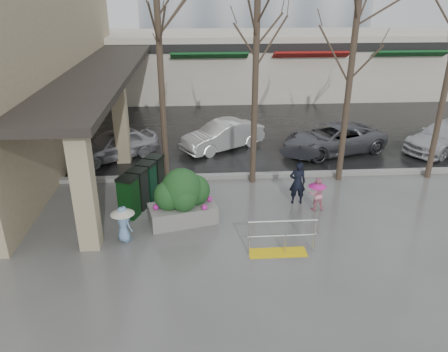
{
  "coord_description": "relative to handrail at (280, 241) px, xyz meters",
  "views": [
    {
      "loc": [
        -0.84,
        -11.27,
        6.8
      ],
      "look_at": [
        -0.03,
        1.23,
        1.3
      ],
      "focal_mm": 35.0,
      "sensor_mm": 36.0,
      "label": 1
    }
  ],
  "objects": [
    {
      "name": "child_pink",
      "position": [
        1.64,
        2.46,
        0.25
      ],
      "size": [
        0.59,
        0.59,
        1.12
      ],
      "rotation": [
        0.0,
        0.0,
        3.1
      ],
      "color": "pink",
      "rests_on": "ground"
    },
    {
      "name": "storefront_row",
      "position": [
        0.64,
        19.17,
        1.64
      ],
      "size": [
        34.0,
        6.74,
        4.0
      ],
      "color": "beige",
      "rests_on": "ground"
    },
    {
      "name": "pillar_front",
      "position": [
        -5.26,
        0.7,
        1.37
      ],
      "size": [
        0.55,
        0.55,
        3.5
      ],
      "primitive_type": "cube",
      "color": "tan",
      "rests_on": "ground"
    },
    {
      "name": "child_blue",
      "position": [
        -4.36,
        0.92,
        0.3
      ],
      "size": [
        0.69,
        0.69,
        1.1
      ],
      "rotation": [
        0.0,
        0.0,
        2.47
      ],
      "color": "#6F99C6",
      "rests_on": "ground"
    },
    {
      "name": "street_asphalt",
      "position": [
        -1.36,
        23.2,
        -0.37
      ],
      "size": [
        120.0,
        36.0,
        0.01
      ],
      "primitive_type": "cube",
      "color": "black",
      "rests_on": "ground"
    },
    {
      "name": "news_boxes",
      "position": [
        -4.05,
        3.26,
        0.31
      ],
      "size": [
        1.4,
        2.48,
        1.37
      ],
      "rotation": [
        0.0,
        0.0,
        -0.37
      ],
      "color": "#0C3711",
      "rests_on": "ground"
    },
    {
      "name": "pillar_back",
      "position": [
        -5.26,
        7.2,
        1.37
      ],
      "size": [
        0.55,
        0.55,
        3.5
      ],
      "primitive_type": "cube",
      "color": "tan",
      "rests_on": "ground"
    },
    {
      "name": "woman",
      "position": [
        1.11,
        2.97,
        0.99
      ],
      "size": [
        1.34,
        1.34,
        2.06
      ],
      "rotation": [
        0.0,
        0.0,
        3.1
      ],
      "color": "black",
      "rests_on": "ground"
    },
    {
      "name": "ground",
      "position": [
        -1.36,
        1.2,
        -0.38
      ],
      "size": [
        120.0,
        120.0,
        0.0
      ],
      "primitive_type": "plane",
      "color": "#51514F",
      "rests_on": "ground"
    },
    {
      "name": "car_b",
      "position": [
        -1.06,
        8.47,
        0.25
      ],
      "size": [
        3.95,
        3.16,
        1.26
      ],
      "primitive_type": "imported",
      "rotation": [
        0.0,
        0.0,
        -1.01
      ],
      "color": "silver",
      "rests_on": "ground"
    },
    {
      "name": "curb",
      "position": [
        -1.36,
        5.2,
        -0.3
      ],
      "size": [
        120.0,
        0.3,
        0.15
      ],
      "primitive_type": "cube",
      "color": "gray",
      "rests_on": "ground"
    },
    {
      "name": "tree_west",
      "position": [
        -3.36,
        4.8,
        4.71
      ],
      "size": [
        3.2,
        3.2,
        6.8
      ],
      "color": "#382B21",
      "rests_on": "ground"
    },
    {
      "name": "tree_mideast",
      "position": [
        3.14,
        4.8,
        4.48
      ],
      "size": [
        3.2,
        3.2,
        6.5
      ],
      "color": "#382B21",
      "rests_on": "ground"
    },
    {
      "name": "tree_midwest",
      "position": [
        -0.16,
        4.8,
        4.86
      ],
      "size": [
        3.2,
        3.2,
        7.0
      ],
      "color": "#382B21",
      "rests_on": "ground"
    },
    {
      "name": "canopy_slab",
      "position": [
        -6.16,
        9.2,
        3.25
      ],
      "size": [
        2.8,
        18.0,
        0.25
      ],
      "primitive_type": "cube",
      "color": "#2D2823",
      "rests_on": "pillar_front"
    },
    {
      "name": "car_c",
      "position": [
        3.77,
        7.72,
        0.25
      ],
      "size": [
        4.95,
        3.33,
        1.26
      ],
      "primitive_type": "imported",
      "rotation": [
        0.0,
        0.0,
        -1.27
      ],
      "color": "#57585E",
      "rests_on": "ground"
    },
    {
      "name": "car_a",
      "position": [
        -5.68,
        7.57,
        0.25
      ],
      "size": [
        3.91,
        3.28,
        1.26
      ],
      "primitive_type": "imported",
      "rotation": [
        0.0,
        0.0,
        -0.99
      ],
      "color": "#AEADB2",
      "rests_on": "ground"
    },
    {
      "name": "car_d",
      "position": [
        8.81,
        7.69,
        0.25
      ],
      "size": [
        4.64,
        3.7,
        1.26
      ],
      "primitive_type": "imported",
      "rotation": [
        0.0,
        0.0,
        -1.05
      ],
      "color": "silver",
      "rests_on": "ground"
    },
    {
      "name": "handrail",
      "position": [
        0.0,
        0.0,
        0.0
      ],
      "size": [
        1.9,
        0.5,
        1.03
      ],
      "color": "yellow",
      "rests_on": "ground"
    },
    {
      "name": "planter",
      "position": [
        -2.7,
        1.94,
        0.47
      ],
      "size": [
        2.22,
        1.48,
        1.78
      ],
      "rotation": [
        0.0,
        0.0,
        0.25
      ],
      "color": "slate",
      "rests_on": "ground"
    },
    {
      "name": "near_building",
      "position": [
        -10.36,
        9.2,
        3.62
      ],
      "size": [
        6.0,
        18.0,
        8.0
      ],
      "primitive_type": "cube",
      "color": "tan",
      "rests_on": "ground"
    }
  ]
}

